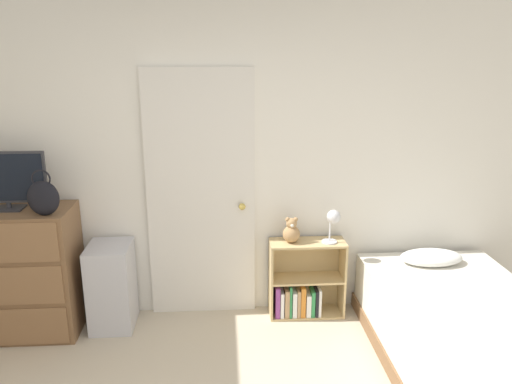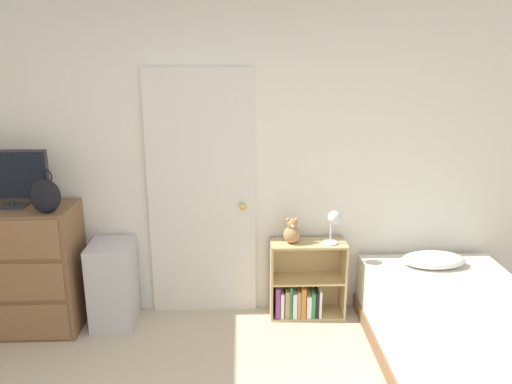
{
  "view_description": "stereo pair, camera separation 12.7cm",
  "coord_description": "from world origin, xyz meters",
  "views": [
    {
      "loc": [
        0.01,
        -1.69,
        2.19
      ],
      "look_at": [
        0.26,
        2.0,
        1.12
      ],
      "focal_mm": 35.0,
      "sensor_mm": 36.0,
      "label": 1
    },
    {
      "loc": [
        0.14,
        -1.69,
        2.19
      ],
      "look_at": [
        0.26,
        2.0,
        1.12
      ],
      "focal_mm": 35.0,
      "sensor_mm": 36.0,
      "label": 2
    }
  ],
  "objects": [
    {
      "name": "teddy_bear",
      "position": [
        0.56,
        2.11,
        0.75
      ],
      "size": [
        0.14,
        0.14,
        0.22
      ],
      "color": "tan",
      "rests_on": "bookshelf"
    },
    {
      "name": "bed",
      "position": [
        1.7,
        1.3,
        0.25
      ],
      "size": [
        1.14,
        1.88,
        0.61
      ],
      "color": "brown",
      "rests_on": "ground_plane"
    },
    {
      "name": "storage_bin",
      "position": [
        -0.9,
        2.04,
        0.35
      ],
      "size": [
        0.34,
        0.39,
        0.7
      ],
      "color": "silver",
      "rests_on": "ground_plane"
    },
    {
      "name": "handbag",
      "position": [
        -1.28,
        1.84,
        1.16
      ],
      "size": [
        0.23,
        0.11,
        0.34
      ],
      "color": "black",
      "rests_on": "dresser"
    },
    {
      "name": "door_closed",
      "position": [
        -0.17,
        2.23,
        1.03
      ],
      "size": [
        0.88,
        0.09,
        2.06
      ],
      "color": "silver",
      "rests_on": "ground_plane"
    },
    {
      "name": "dresser",
      "position": [
        -1.57,
        1.99,
        0.51
      ],
      "size": [
        0.85,
        0.49,
        1.02
      ],
      "color": "brown",
      "rests_on": "ground_plane"
    },
    {
      "name": "desk_lamp",
      "position": [
        0.89,
        2.07,
        0.86
      ],
      "size": [
        0.14,
        0.14,
        0.28
      ],
      "color": "silver",
      "rests_on": "bookshelf"
    },
    {
      "name": "bookshelf",
      "position": [
        0.66,
        2.11,
        0.25
      ],
      "size": [
        0.63,
        0.25,
        0.66
      ],
      "color": "tan",
      "rests_on": "ground_plane"
    },
    {
      "name": "wall_back",
      "position": [
        0.0,
        2.28,
        1.27
      ],
      "size": [
        10.0,
        0.06,
        2.55
      ],
      "color": "white",
      "rests_on": "ground_plane"
    },
    {
      "name": "tv",
      "position": [
        -1.6,
        2.0,
        1.26
      ],
      "size": [
        0.6,
        0.16,
        0.44
      ],
      "color": "#2D2D33",
      "rests_on": "dresser"
    }
  ]
}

